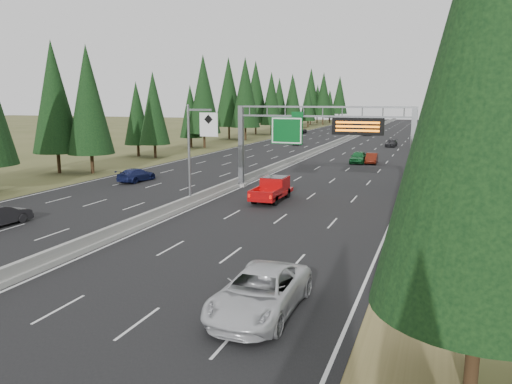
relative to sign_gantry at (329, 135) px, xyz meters
The scene contains 18 objects.
road 46.29m from the sign_gantry, 101.18° to the left, with size 32.00×260.00×0.08m, color black.
shoulder_right 46.28m from the sign_gantry, 78.86° to the left, with size 3.60×260.00×0.06m, color olive.
shoulder_left 52.70m from the sign_gantry, 120.63° to the left, with size 3.60×260.00×0.06m, color #434922.
median_barrier 46.25m from the sign_gantry, 101.18° to the left, with size 0.70×260.00×0.85m.
sign_gantry is the anchor object (origin of this frame).
hov_sign_pole 12.96m from the sign_gantry, 130.04° to the right, with size 2.80×0.50×8.00m.
tree_row_right 47.16m from the sign_gantry, 74.23° to the left, with size 11.55×241.33×18.71m.
tree_row_left 54.78m from the sign_gantry, 124.56° to the left, with size 11.81×239.40×18.74m.
silver_minivan 27.40m from the sign_gantry, 83.39° to the right, with size 2.89×6.26×1.74m, color silver.
red_pickup 7.42m from the sign_gantry, 125.34° to the right, with size 2.10×5.87×1.91m.
car_ahead_green 22.68m from the sign_gantry, 91.73° to the left, with size 1.89×4.71×1.60m, color #16632C.
car_ahead_dkred 23.11m from the sign_gantry, 87.41° to the left, with size 1.43×4.11×1.35m, color #5B180D.
car_ahead_dkgrey 48.22m from the sign_gantry, 88.56° to the left, with size 1.78×4.37×1.27m, color black.
car_ahead_white 75.82m from the sign_gantry, 95.09° to the left, with size 2.42×5.24×1.46m, color silver.
car_ahead_far 80.83m from the sign_gantry, 95.27° to the left, with size 1.82×4.52×1.54m, color black.
car_onc_blue 20.40m from the sign_gantry, behind, with size 1.93×4.74×1.38m, color #161D4E.
car_onc_white 48.47m from the sign_gantry, 108.93° to the left, with size 1.61×4.01×1.37m, color #B5B5B5.
car_onc_far 79.87m from the sign_gantry, 107.08° to the left, with size 2.46×5.34×1.49m, color black.
Camera 1 is at (18.37, -9.59, 8.48)m, focal length 35.00 mm.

